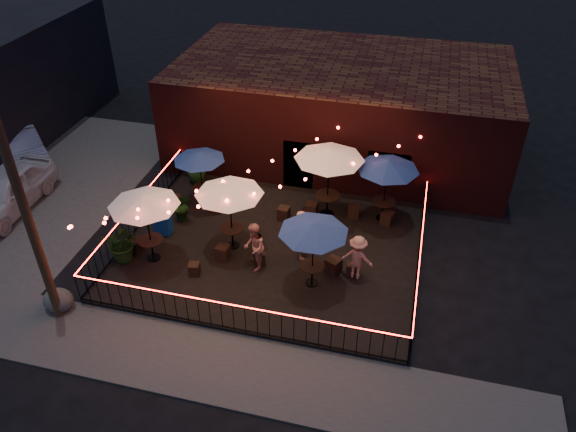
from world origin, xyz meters
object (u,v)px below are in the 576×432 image
object	(u,v)px
utility_pole	(24,208)
cafe_table_3	(330,155)
cafe_table_0	(144,201)
cafe_table_1	(199,157)
cafe_table_4	(314,229)
cooler	(163,223)
cafe_table_2	(229,190)
cafe_table_5	(388,166)
boulder	(58,300)

from	to	relation	value
utility_pole	cafe_table_3	xyz separation A→B (m)	(6.89, 7.04, -1.31)
cafe_table_0	cafe_table_1	xyz separation A→B (m)	(0.37, 3.68, -0.36)
cafe_table_4	cooler	distance (m)	6.15
cafe_table_1	cafe_table_4	bearing A→B (deg)	-35.06
cafe_table_1	cafe_table_4	distance (m)	6.24
utility_pole	cafe_table_2	distance (m)	6.16
utility_pole	cafe_table_0	size ratio (longest dim) A/B	2.69
cafe_table_4	cooler	world-z (taller)	cafe_table_4
utility_pole	cafe_table_1	world-z (taller)	utility_pole
cafe_table_5	boulder	distance (m)	11.66
cafe_table_1	cafe_table_5	distance (m)	6.91
utility_pole	cafe_table_3	bearing A→B (deg)	45.63
cooler	boulder	bearing A→B (deg)	-110.49
cafe_table_2	cafe_table_5	bearing A→B (deg)	31.22
utility_pole	cafe_table_1	bearing A→B (deg)	73.01
utility_pole	cafe_table_4	xyz separation A→B (m)	(7.16, 3.15, -1.66)
boulder	cafe_table_0	bearing A→B (deg)	56.87
cafe_table_2	cooler	size ratio (longest dim) A/B	3.52
cafe_table_0	cafe_table_5	world-z (taller)	cafe_table_0
cafe_table_2	cafe_table_5	world-z (taller)	cafe_table_2
cafe_table_1	cooler	world-z (taller)	cafe_table_1
cafe_table_3	cafe_table_5	size ratio (longest dim) A/B	1.14
cafe_table_0	cooler	xyz separation A→B (m)	(-0.26, 1.42, -1.91)
cafe_table_2	cooler	world-z (taller)	cafe_table_2
cafe_table_4	cafe_table_1	bearing A→B (deg)	144.94
cafe_table_3	cafe_table_1	bearing A→B (deg)	-176.33
cafe_table_2	cafe_table_3	xyz separation A→B (m)	(2.80, 2.69, 0.23)
cafe_table_2	boulder	bearing A→B (deg)	-135.93
cafe_table_5	boulder	bearing A→B (deg)	-142.25
cafe_table_1	boulder	bearing A→B (deg)	-108.72
cafe_table_0	cafe_table_2	bearing A→B (deg)	28.37
cafe_table_3	cafe_table_5	xyz separation A→B (m)	(2.05, 0.25, -0.29)
utility_pole	cafe_table_2	world-z (taller)	utility_pole
utility_pole	cafe_table_0	world-z (taller)	utility_pole
cafe_table_1	utility_pole	bearing A→B (deg)	-106.99
cafe_table_1	cafe_table_4	xyz separation A→B (m)	(5.10, -3.58, 0.22)
cafe_table_0	cooler	bearing A→B (deg)	100.53
cafe_table_2	cafe_table_4	size ratio (longest dim) A/B	1.04
cooler	boulder	size ratio (longest dim) A/B	0.89
cafe_table_2	utility_pole	bearing A→B (deg)	-133.21
cafe_table_2	cafe_table_4	distance (m)	3.30
cafe_table_4	cafe_table_3	bearing A→B (deg)	94.02
cafe_table_2	cafe_table_3	world-z (taller)	cafe_table_3
cafe_table_5	cafe_table_4	bearing A→B (deg)	-113.22
cafe_table_4	utility_pole	bearing A→B (deg)	-156.26
cafe_table_4	boulder	world-z (taller)	cafe_table_4
utility_pole	cafe_table_5	bearing A→B (deg)	39.20
boulder	cafe_table_2	bearing A→B (deg)	44.07
cafe_table_1	cafe_table_4	world-z (taller)	cafe_table_4
cafe_table_2	cafe_table_3	bearing A→B (deg)	43.86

